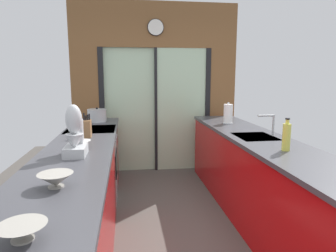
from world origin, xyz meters
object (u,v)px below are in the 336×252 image
object	(u,v)px
mixing_bowl_mid	(56,180)
mixing_bowl_far	(81,144)
stand_mixer	(75,136)
knife_block	(87,128)
paper_towel_roll	(228,114)
mixing_bowl_near	(22,232)
stock_pot	(97,115)
oven_range	(93,166)
soap_bottle	(286,137)

from	to	relation	value
mixing_bowl_mid	mixing_bowl_far	world-z (taller)	mixing_bowl_mid
stand_mixer	mixing_bowl_far	bearing A→B (deg)	90.00
knife_block	mixing_bowl_mid	bearing A→B (deg)	-90.00
mixing_bowl_mid	paper_towel_roll	size ratio (longest dim) A/B	0.70
mixing_bowl_near	mixing_bowl_mid	bearing A→B (deg)	90.00
mixing_bowl_far	stock_pot	distance (m)	1.54
mixing_bowl_near	knife_block	bearing A→B (deg)	90.00
mixing_bowl_near	mixing_bowl_far	xyz separation A→B (m)	(-0.00, 1.57, -0.00)
oven_range	knife_block	bearing A→B (deg)	-87.86
mixing_bowl_far	soap_bottle	distance (m)	1.82
oven_range	mixing_bowl_near	world-z (taller)	mixing_bowl_near
stand_mixer	stock_pot	xyz separation A→B (m)	(-0.00, 1.83, -0.07)
oven_range	soap_bottle	distance (m)	2.31
mixing_bowl_mid	mixing_bowl_far	distance (m)	0.99
soap_bottle	stand_mixer	bearing A→B (deg)	177.20
mixing_bowl_far	paper_towel_roll	size ratio (longest dim) A/B	0.61
paper_towel_roll	mixing_bowl_near	bearing A→B (deg)	-123.47
oven_range	paper_towel_roll	bearing A→B (deg)	5.75
paper_towel_roll	stock_pot	bearing A→B (deg)	166.87
mixing_bowl_near	paper_towel_roll	distance (m)	3.23
mixing_bowl_near	soap_bottle	bearing A→B (deg)	33.78
mixing_bowl_mid	stand_mixer	distance (m)	0.72
mixing_bowl_mid	stock_pot	size ratio (longest dim) A/B	0.76
oven_range	mixing_bowl_mid	world-z (taller)	mixing_bowl_mid
knife_block	soap_bottle	distance (m)	1.96
mixing_bowl_far	stock_pot	size ratio (longest dim) A/B	0.66
knife_block	paper_towel_roll	xyz separation A→B (m)	(1.78, 0.67, 0.04)
mixing_bowl_far	stock_pot	xyz separation A→B (m)	(0.00, 1.54, 0.06)
mixing_bowl_mid	mixing_bowl_near	bearing A→B (deg)	-90.00
oven_range	soap_bottle	bearing A→B (deg)	-36.29
mixing_bowl_near	stock_pot	distance (m)	3.11
oven_range	mixing_bowl_far	bearing A→B (deg)	-88.88
oven_range	mixing_bowl_near	xyz separation A→B (m)	(0.02, -2.51, 0.50)
oven_range	soap_bottle	xyz separation A→B (m)	(1.80, -1.32, 0.59)
stock_pot	soap_bottle	world-z (taller)	soap_bottle
mixing_bowl_mid	knife_block	distance (m)	1.45
mixing_bowl_near	stock_pot	xyz separation A→B (m)	(-0.00, 3.11, 0.05)
oven_range	soap_bottle	size ratio (longest dim) A/B	3.21
mixing_bowl_far	soap_bottle	world-z (taller)	soap_bottle
stand_mixer	soap_bottle	bearing A→B (deg)	-2.80
mixing_bowl_near	stock_pot	bearing A→B (deg)	90.00
stock_pot	paper_towel_roll	world-z (taller)	paper_towel_roll
mixing_bowl_mid	paper_towel_roll	world-z (taller)	paper_towel_roll
paper_towel_roll	soap_bottle	bearing A→B (deg)	-90.00
mixing_bowl_far	knife_block	size ratio (longest dim) A/B	0.69
mixing_bowl_near	mixing_bowl_far	size ratio (longest dim) A/B	1.10
mixing_bowl_far	stand_mixer	bearing A→B (deg)	-90.00
oven_range	mixing_bowl_mid	bearing A→B (deg)	-89.46
oven_range	mixing_bowl_mid	size ratio (longest dim) A/B	4.50
mixing_bowl_far	stock_pot	bearing A→B (deg)	90.00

